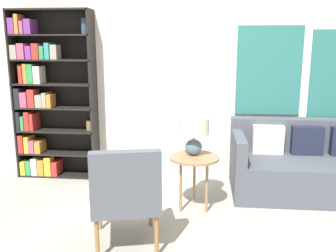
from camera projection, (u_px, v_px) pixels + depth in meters
The scene contains 6 objects.
wall_back at pixel (189, 72), 4.68m from camera, with size 6.40×0.08×2.70m.
bookshelf at pixel (45, 97), 4.75m from camera, with size 1.02×0.30×2.11m.
armchair at pixel (126, 191), 3.06m from camera, with size 0.68×0.72×0.90m.
couch at pixel (308, 166), 4.32m from camera, with size 1.75×0.91×0.82m.
side_table at pixel (194, 163), 3.83m from camera, with size 0.51×0.51×0.57m.
table_lamp at pixel (194, 131), 3.82m from camera, with size 0.31×0.31×0.39m.
Camera 1 is at (0.24, -2.69, 1.70)m, focal length 40.00 mm.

